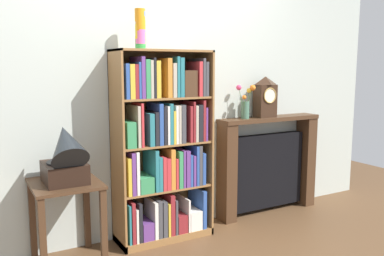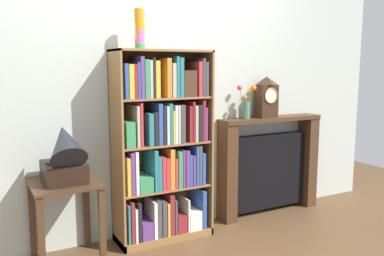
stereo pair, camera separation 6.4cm
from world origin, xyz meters
name	(u,v)px [view 1 (the left image)]	position (x,y,z in m)	size (l,w,h in m)	color
ground_plane	(170,244)	(0.00, 0.00, -0.01)	(7.72, 6.40, 0.02)	brown
wall_back	(171,85)	(0.18, 0.33, 1.30)	(4.72, 0.08, 2.60)	beige
bookshelf	(163,152)	(0.00, 0.12, 0.75)	(0.81, 0.33, 1.60)	olive
cup_stack	(140,29)	(-0.20, 0.10, 1.75)	(0.08, 0.08, 0.31)	green
side_table_left	(66,203)	(-0.83, 0.03, 0.48)	(0.48, 0.52, 0.63)	#472D1C
gramophone	(66,156)	(-0.83, -0.03, 0.84)	(0.29, 0.48, 0.50)	black
fireplace_mantel	(267,165)	(1.20, 0.21, 0.48)	(1.13, 0.20, 0.98)	#472D1C
mantel_clock	(265,97)	(1.13, 0.19, 1.17)	(0.20, 0.14, 0.40)	#382316
flower_vase	(246,104)	(0.89, 0.18, 1.12)	(0.16, 0.12, 0.32)	#4C7A60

